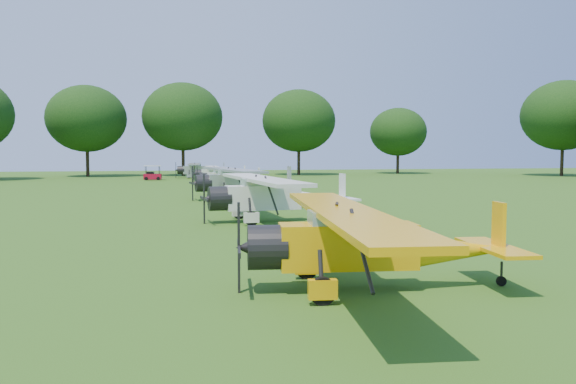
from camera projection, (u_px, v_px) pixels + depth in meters
name	position (u px, v px, depth m)	size (l,w,h in m)	color
ground	(273.00, 229.00, 23.24)	(160.00, 160.00, 0.00)	#2C5014
tree_belt	(355.00, 37.00, 23.58)	(137.36, 130.27, 14.52)	black
aircraft_2	(369.00, 238.00, 12.96)	(6.60, 10.50, 2.06)	#E3A209
aircraft_3	(274.00, 193.00, 25.96)	(7.11, 11.34, 2.23)	white
aircraft_4	(241.00, 180.00, 38.27)	(7.36, 11.68, 2.29)	#BCBBC0
aircraft_5	(228.00, 176.00, 50.20)	(6.01, 9.58, 1.88)	white
aircraft_6	(219.00, 172.00, 60.31)	(5.88, 9.33, 1.85)	white
aircraft_7	(199.00, 169.00, 70.71)	(6.43, 10.25, 2.02)	#BCBBC0
golf_cart	(152.00, 175.00, 65.36)	(2.08, 1.39, 1.69)	#A50B25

